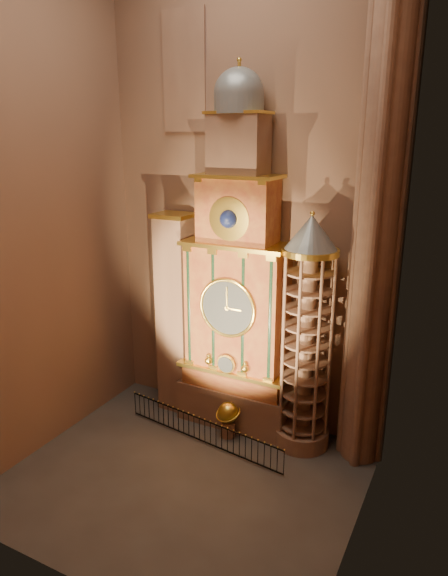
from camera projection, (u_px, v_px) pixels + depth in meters
The scene contains 11 objects.
floor at pixel (184, 478), 21.46m from camera, with size 14.00×14.00×0.00m, color #383330.
wall_back at pixel (248, 198), 23.40m from camera, with size 22.00×22.00×0.00m, color #90654D.
wall_left at pixel (35, 204), 21.35m from camera, with size 22.00×22.00×0.00m, color #90654D.
wall_right at pixel (377, 232), 15.22m from camera, with size 22.00×22.00×0.00m, color #90654D.
astronomical_clock at pixel (237, 294), 23.76m from camera, with size 5.60×2.41×16.70m.
portrait_tower at pixel (176, 314), 25.70m from camera, with size 1.80×1.60×10.20m.
stair_turret at pixel (306, 337), 22.41m from camera, with size 2.50×2.50×10.80m.
gothic_pier at pixel (380, 209), 19.87m from camera, with size 2.04×2.04×22.00m.
stained_glass_window at pixel (184, 71), 23.14m from camera, with size 2.20×0.14×5.20m.
celestial_globe at pixel (228, 416), 24.12m from camera, with size 1.58×1.54×1.76m.
iron_railing at pixel (202, 430), 23.71m from camera, with size 8.51×1.25×1.20m.
Camera 1 is at (9.82, -15.48, 13.80)m, focal length 32.00 mm.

